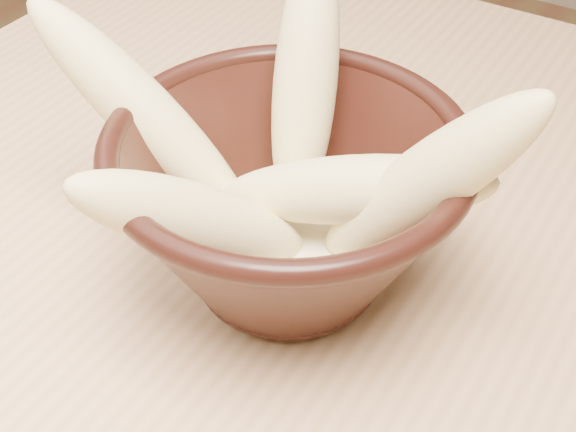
{
  "coord_description": "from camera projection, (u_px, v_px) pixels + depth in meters",
  "views": [
    {
      "loc": [
        -0.02,
        -0.33,
        1.11
      ],
      "look_at": [
        -0.2,
        -0.03,
        0.81
      ],
      "focal_mm": 50.0,
      "sensor_mm": 36.0,
      "label": 1
    }
  ],
  "objects": [
    {
      "name": "bowl",
      "position": [
        288.0,
        203.0,
        0.46
      ],
      "size": [
        0.21,
        0.21,
        0.11
      ],
      "rotation": [
        0.0,
        0.0,
        -0.03
      ],
      "color": "black",
      "rests_on": "table"
    },
    {
      "name": "banana_right",
      "position": [
        427.0,
        182.0,
        0.41
      ],
      "size": [
        0.14,
        0.07,
        0.15
      ],
      "primitive_type": "ellipsoid",
      "rotation": [
        0.67,
        0.0,
        1.79
      ],
      "color": "#E0CD84",
      "rests_on": "bowl"
    },
    {
      "name": "banana_across",
      "position": [
        351.0,
        190.0,
        0.44
      ],
      "size": [
        0.17,
        0.08,
        0.08
      ],
      "primitive_type": "ellipsoid",
      "rotation": [
        1.29,
        0.0,
        1.83
      ],
      "color": "#E0CD84",
      "rests_on": "bowl"
    },
    {
      "name": "milk_puddle",
      "position": [
        288.0,
        239.0,
        0.48
      ],
      "size": [
        0.12,
        0.12,
        0.02
      ],
      "primitive_type": "cylinder",
      "color": "#FEF5CD",
      "rests_on": "bowl"
    },
    {
      "name": "banana_left",
      "position": [
        143.0,
        113.0,
        0.47
      ],
      "size": [
        0.17,
        0.05,
        0.14
      ],
      "primitive_type": "ellipsoid",
      "rotation": [
        0.89,
        0.0,
        -1.5
      ],
      "color": "#E0CD84",
      "rests_on": "bowl"
    },
    {
      "name": "banana_front",
      "position": [
        195.0,
        219.0,
        0.42
      ],
      "size": [
        0.11,
        0.14,
        0.12
      ],
      "primitive_type": "ellipsoid",
      "rotation": [
        0.94,
        0.0,
        -0.58
      ],
      "color": "#E0CD84",
      "rests_on": "bowl"
    },
    {
      "name": "banana_upright",
      "position": [
        305.0,
        82.0,
        0.47
      ],
      "size": [
        0.08,
        0.12,
        0.16
      ],
      "primitive_type": "ellipsoid",
      "rotation": [
        0.57,
        0.0,
        3.53
      ],
      "color": "#E0CD84",
      "rests_on": "bowl"
    }
  ]
}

